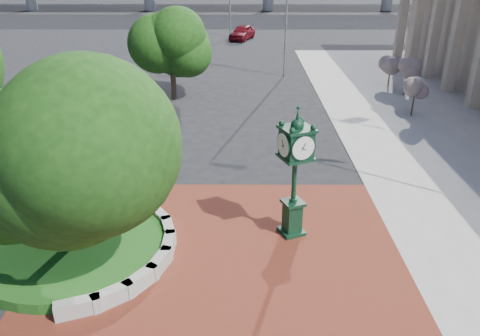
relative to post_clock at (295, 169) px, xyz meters
The scene contains 12 objects.
ground 3.77m from the post_clock, 153.63° to the right, with size 200.00×200.00×0.00m, color black.
plaza 4.19m from the post_clock, 137.93° to the right, with size 12.00×12.00×0.04m, color brown.
planter_wall 5.79m from the post_clock, 166.72° to the right, with size 2.96×6.77×0.54m.
grass_bed 7.93m from the post_clock, behind, with size 6.10×6.10×0.40m, color #1D4914.
tree_planter 7.64m from the post_clock, behind, with size 5.20×5.20×6.33m.
tree_street 17.99m from the post_clock, 111.05° to the left, with size 4.40×4.40×5.45m.
post_clock is the anchor object (origin of this frame).
parked_car 40.30m from the post_clock, 92.56° to the left, with size 1.90×4.72×1.61m, color maroon.
street_lamp_near 23.37m from the post_clock, 85.56° to the left, with size 1.84×0.82×8.53m.
shrub_near 15.79m from the post_clock, 56.77° to the left, with size 1.20×1.20×2.20m.
shrub_mid 20.24m from the post_clock, 61.60° to the left, with size 1.20×1.20×2.20m.
shrub_far 22.13m from the post_clock, 65.50° to the left, with size 1.20×1.20×2.20m.
Camera 1 is at (0.67, -13.12, 9.31)m, focal length 35.00 mm.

